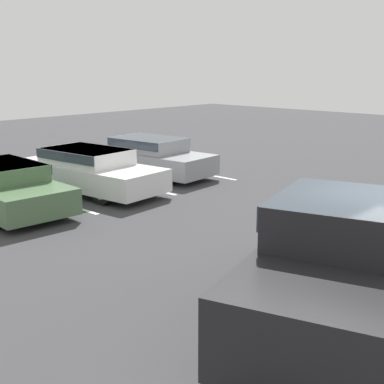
# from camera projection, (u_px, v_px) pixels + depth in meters

# --- Properties ---
(stall_stripe_b) EXTENTS (0.12, 4.43, 0.01)m
(stall_stripe_b) POSITION_uv_depth(u_px,v_px,m) (48.00, 199.00, 14.40)
(stall_stripe_b) COLOR white
(stall_stripe_b) RESTS_ON ground_plane
(stall_stripe_c) EXTENTS (0.12, 4.43, 0.01)m
(stall_stripe_c) POSITION_uv_depth(u_px,v_px,m) (124.00, 183.00, 16.31)
(stall_stripe_c) COLOR white
(stall_stripe_c) RESTS_ON ground_plane
(stall_stripe_d) EXTENTS (0.12, 4.43, 0.01)m
(stall_stripe_d) POSITION_uv_depth(u_px,v_px,m) (185.00, 171.00, 18.21)
(stall_stripe_d) COLOR white
(stall_stripe_d) RESTS_ON ground_plane
(pickup_truck) EXTENTS (5.85, 3.43, 1.85)m
(pickup_truck) POSITION_uv_depth(u_px,v_px,m) (351.00, 258.00, 7.43)
(pickup_truck) COLOR black
(pickup_truck) RESTS_ON ground_plane
(parked_sedan_a) EXTENTS (2.04, 4.41, 1.19)m
(parked_sedan_a) POSITION_uv_depth(u_px,v_px,m) (1.00, 185.00, 13.12)
(parked_sedan_a) COLOR #4C6B47
(parked_sedan_a) RESTS_ON ground_plane
(parked_sedan_b) EXTENTS (2.18, 4.78, 1.23)m
(parked_sedan_b) POSITION_uv_depth(u_px,v_px,m) (89.00, 169.00, 15.09)
(parked_sedan_b) COLOR silver
(parked_sedan_b) RESTS_ON ground_plane
(parked_sedan_c) EXTENTS (2.05, 4.37, 1.24)m
(parked_sedan_c) POSITION_uv_depth(u_px,v_px,m) (150.00, 156.00, 17.26)
(parked_sedan_c) COLOR gray
(parked_sedan_c) RESTS_ON ground_plane
(traffic_cone) EXTENTS (0.47, 0.47, 0.48)m
(traffic_cone) POSITION_uv_depth(u_px,v_px,m) (328.00, 209.00, 12.61)
(traffic_cone) COLOR black
(traffic_cone) RESTS_ON ground_plane
(wheel_stop_curb) EXTENTS (1.73, 0.20, 0.14)m
(wheel_stop_curb) POSITION_uv_depth(u_px,v_px,m) (14.00, 179.00, 16.51)
(wheel_stop_curb) COLOR #B7B2A8
(wheel_stop_curb) RESTS_ON ground_plane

